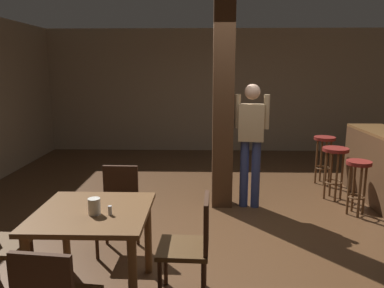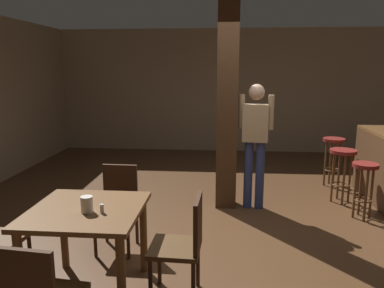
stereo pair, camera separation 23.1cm
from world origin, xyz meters
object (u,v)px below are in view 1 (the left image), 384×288
object	(u,v)px
napkin_cup	(94,206)
bar_stool_mid	(335,160)
bar_stool_far	(324,149)
dining_table	(93,226)
standing_person	(251,137)
bar_stool_near	(358,175)
chair_north	(119,204)
chair_east	(192,242)
bar_counter	(378,166)
salt_shaker	(110,210)

from	to	relation	value
napkin_cup	bar_stool_mid	distance (m)	3.83
bar_stool_mid	bar_stool_far	xyz separation A→B (m)	(0.09, 0.78, 0.01)
dining_table	bar_stool_mid	size ratio (longest dim) A/B	1.18
standing_person	bar_stool_near	xyz separation A→B (m)	(1.38, -0.26, -0.46)
dining_table	chair_north	size ratio (longest dim) A/B	1.04
dining_table	bar_stool_mid	distance (m)	3.80
bar_stool_near	napkin_cup	bearing A→B (deg)	-145.59
chair_east	chair_north	world-z (taller)	same
chair_north	bar_counter	bearing A→B (deg)	24.74
dining_table	chair_east	size ratio (longest dim) A/B	1.04
napkin_cup	bar_stool_mid	world-z (taller)	napkin_cup
bar_stool_far	bar_stool_mid	bearing A→B (deg)	-96.38
chair_east	chair_north	size ratio (longest dim) A/B	1.00
chair_east	salt_shaker	world-z (taller)	chair_east
bar_stool_mid	bar_stool_far	world-z (taller)	bar_stool_far
chair_north	bar_stool_far	world-z (taller)	chair_north
dining_table	standing_person	distance (m)	2.70
bar_stool_mid	bar_stool_near	bearing A→B (deg)	-80.56
bar_counter	bar_stool_far	distance (m)	0.99
dining_table	bar_counter	distance (m)	4.24
dining_table	chair_north	bearing A→B (deg)	88.88
chair_east	salt_shaker	xyz separation A→B (m)	(-0.65, -0.09, 0.31)
chair_east	bar_stool_far	size ratio (longest dim) A/B	1.11
salt_shaker	dining_table	bearing A→B (deg)	151.83
chair_north	bar_stool_near	distance (m)	3.12
chair_east	napkin_cup	xyz separation A→B (m)	(-0.78, -0.09, 0.34)
chair_north	napkin_cup	size ratio (longest dim) A/B	6.71
chair_north	bar_stool_near	xyz separation A→B (m)	(2.94, 1.05, 0.04)
standing_person	bar_stool_mid	world-z (taller)	standing_person
chair_north	bar_stool_far	xyz separation A→B (m)	(2.92, 2.42, 0.09)
napkin_cup	standing_person	distance (m)	2.73
chair_east	chair_north	xyz separation A→B (m)	(-0.81, 0.86, 0.00)
napkin_cup	chair_north	bearing A→B (deg)	91.51
dining_table	chair_east	distance (m)	0.83
dining_table	standing_person	size ratio (longest dim) A/B	0.54
bar_stool_mid	chair_east	bearing A→B (deg)	-129.03
napkin_cup	standing_person	size ratio (longest dim) A/B	0.08
bar_counter	bar_stool_mid	xyz separation A→B (m)	(-0.61, 0.06, 0.07)
salt_shaker	napkin_cup	bearing A→B (deg)	176.57
standing_person	bar_stool_near	bearing A→B (deg)	-10.52
standing_person	bar_stool_mid	xyz separation A→B (m)	(1.28, 0.34, -0.41)
bar_stool_near	bar_stool_far	xyz separation A→B (m)	(-0.01, 1.37, 0.06)
dining_table	bar_counter	size ratio (longest dim) A/B	0.57
dining_table	standing_person	xyz separation A→B (m)	(1.57, 2.17, 0.36)
standing_person	chair_north	bearing A→B (deg)	-139.88
salt_shaker	bar_stool_far	bearing A→B (deg)	50.59
chair_north	chair_east	bearing A→B (deg)	-46.76
standing_person	bar_stool_far	world-z (taller)	standing_person
napkin_cup	bar_stool_far	xyz separation A→B (m)	(2.90, 3.37, -0.25)
chair_east	bar_stool_far	xyz separation A→B (m)	(2.12, 3.28, 0.09)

